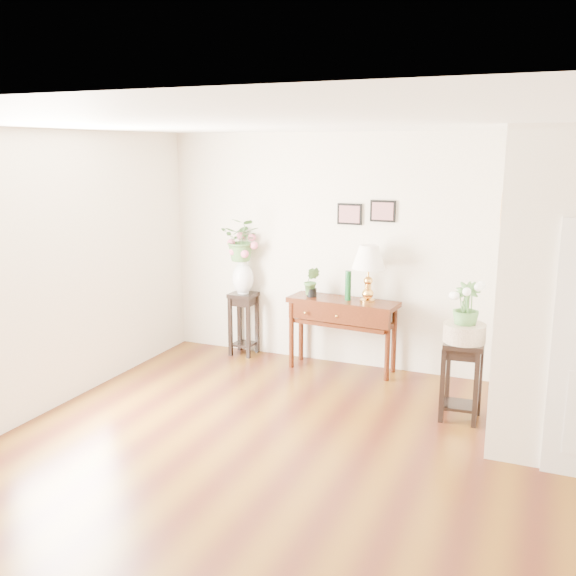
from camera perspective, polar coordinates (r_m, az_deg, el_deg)
The scene contains 18 objects.
floor at distance 5.47m, azimuth 2.94°, elevation -16.21°, with size 6.00×5.50×0.02m, color brown.
ceiling at distance 4.81m, azimuth 3.32°, elevation 14.53°, with size 6.00×5.50×0.02m, color white.
wall_back at distance 7.55m, azimuth 10.19°, elevation 2.91°, with size 6.00×0.02×2.80m, color silver.
wall_front at distance 2.69m, azimuth -17.82°, elevation -15.16°, with size 6.00×0.02×2.80m, color silver.
wall_left at distance 6.58m, azimuth -22.31°, elevation 0.77°, with size 0.02×5.50×2.80m, color silver.
art_print_left at distance 7.64m, azimuth 5.50°, elevation 6.56°, with size 0.30×0.02×0.25m, color black.
art_print_right at distance 7.53m, azimuth 8.43°, elevation 6.77°, with size 0.30×0.02×0.25m, color black.
wall_ornament at distance 6.47m, azimuth 18.84°, elevation 6.69°, with size 0.51×0.51×0.07m, color tan.
console_table at distance 7.69m, azimuth 4.84°, elevation -4.17°, with size 1.30×0.43×0.87m, color black.
table_lamp at distance 7.42m, azimuth 7.15°, elevation 1.40°, with size 0.38×0.38×0.67m, color gold.
green_vase at distance 7.52m, azimuth 5.36°, elevation 0.20°, with size 0.07×0.07×0.35m, color #11471F.
potted_plant at distance 7.66m, azimuth 2.12°, elevation 0.49°, with size 0.19×0.15×0.34m, color #47783A.
plant_stand_a at distance 8.26m, azimuth -3.96°, elevation -3.19°, with size 0.31×0.31×0.81m, color black.
porcelain_vase at distance 8.11m, azimuth -4.03°, elevation 1.10°, with size 0.27×0.27×0.47m, color silver, non-canonical shape.
lily_arrangement at distance 8.04m, azimuth -4.07°, elevation 4.23°, with size 0.49×0.43×0.55m, color #47783A.
plant_stand_b at distance 6.54m, azimuth 15.17°, elevation -7.94°, with size 0.37×0.37×0.79m, color black.
ceramic_bowl at distance 6.39m, azimuth 15.41°, elevation -3.94°, with size 0.40×0.40×0.18m, color #BAAB90.
narcissus at distance 6.32m, azimuth 15.55°, elevation -1.59°, with size 0.26×0.26×0.46m, color #47783A.
Camera 1 is at (1.61, -4.53, 2.62)m, focal length 40.00 mm.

